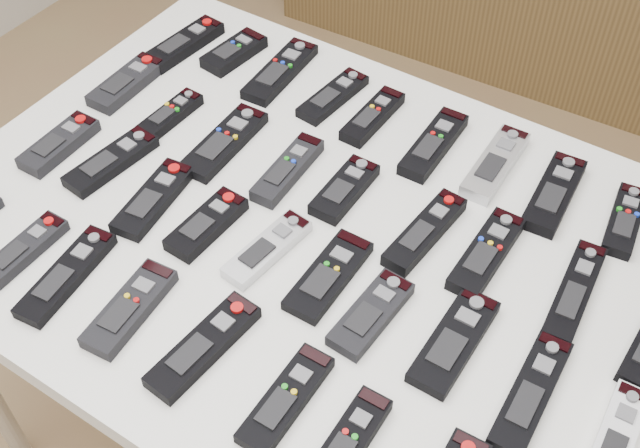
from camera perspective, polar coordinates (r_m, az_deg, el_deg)
The scene contains 34 objects.
table at distance 1.33m, azimuth 0.00°, elevation -2.25°, with size 1.25×0.88×0.78m.
remote_0 at distance 1.67m, azimuth -9.65°, elevation 12.51°, with size 0.05×0.18×0.02m, color black.
remote_1 at distance 1.64m, azimuth -6.13°, elevation 12.06°, with size 0.06×0.14×0.02m, color black.
remote_2 at distance 1.58m, azimuth -2.85°, elevation 10.79°, with size 0.06×0.20×0.02m, color black.
remote_3 at distance 1.52m, azimuth 0.92°, elevation 9.08°, with size 0.05×0.16×0.02m, color black.
remote_4 at distance 1.48m, azimuth 3.76°, elevation 7.64°, with size 0.05×0.16×0.02m, color black.
remote_5 at distance 1.43m, azimuth 8.08°, elevation 5.63°, with size 0.05×0.18×0.02m, color black.
remote_6 at distance 1.41m, azimuth 12.36°, elevation 4.20°, with size 0.05×0.18×0.02m, color #B7B7BC.
remote_7 at distance 1.39m, azimuth 16.31°, elevation 2.08°, with size 0.06×0.18×0.02m, color black.
remote_8 at distance 1.38m, azimuth 20.85°, elevation 0.23°, with size 0.05×0.15×0.02m, color black.
remote_10 at distance 1.59m, azimuth -13.59°, elevation 9.73°, with size 0.06×0.17×0.02m, color black.
remote_11 at distance 1.50m, azimuth -10.59°, elevation 7.65°, with size 0.04×0.14×0.02m, color black.
remote_12 at distance 1.43m, azimuth -6.81°, elevation 5.80°, with size 0.06×0.19×0.02m, color black.
remote_13 at distance 1.37m, azimuth -2.31°, elevation 3.88°, with size 0.05×0.17×0.02m, color black.
remote_14 at distance 1.34m, azimuth 1.76°, elevation 2.48°, with size 0.05×0.15×0.02m, color black.
remote_15 at distance 1.28m, azimuth 7.47°, elevation -0.54°, with size 0.05×0.18×0.02m, color black.
remote_16 at distance 1.27m, azimuth 11.74°, elevation -2.05°, with size 0.05×0.18×0.02m, color black.
remote_17 at distance 1.26m, azimuth 17.65°, elevation -4.64°, with size 0.05×0.20×0.02m, color black.
remote_19 at distance 1.49m, azimuth -18.06°, elevation 5.44°, with size 0.05×0.15×0.02m, color black.
remote_20 at distance 1.43m, azimuth -14.62°, elevation 4.34°, with size 0.05×0.17×0.02m, color black.
remote_21 at distance 1.35m, azimuth -11.75°, elevation 1.77°, with size 0.06×0.17×0.02m, color black.
remote_22 at distance 1.30m, azimuth -8.06°, elevation -0.01°, with size 0.05×0.15×0.02m, color black.
remote_23 at distance 1.25m, azimuth -3.77°, elevation -1.77°, with size 0.05×0.16×0.02m, color #B7B7BC.
remote_24 at distance 1.22m, azimuth 0.62°, elevation -3.68°, with size 0.06×0.17×0.02m, color black.
remote_25 at distance 1.18m, azimuth 3.65°, elevation -6.40°, with size 0.05×0.15×0.02m, color black.
remote_26 at distance 1.16m, azimuth 9.52°, elevation -8.21°, with size 0.06×0.18×0.02m, color black.
remote_27 at distance 1.14m, azimuth 14.77°, elevation -11.54°, with size 0.05×0.20×0.02m, color black.
remote_28 at distance 1.13m, azimuth 20.25°, elevation -14.27°, with size 0.05×0.17×0.02m, color silver.
remote_30 at distance 1.33m, azimuth -20.38°, elevation -1.79°, with size 0.04×0.16×0.02m, color black.
remote_31 at distance 1.28m, azimuth -17.58°, elevation -3.47°, with size 0.05×0.19×0.02m, color black.
remote_32 at distance 1.21m, azimuth -13.37°, elevation -5.84°, with size 0.06×0.17×0.02m, color black.
remote_33 at distance 1.15m, azimuth -8.27°, elevation -8.59°, with size 0.05×0.19×0.02m, color black.
remote_34 at distance 1.10m, azimuth -2.43°, elevation -12.34°, with size 0.05×0.17×0.02m, color black.
remote_35 at distance 1.07m, azimuth 1.90°, elevation -15.41°, with size 0.05×0.16×0.02m, color black.
Camera 1 is at (0.37, -0.60, 1.74)m, focal length 45.00 mm.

